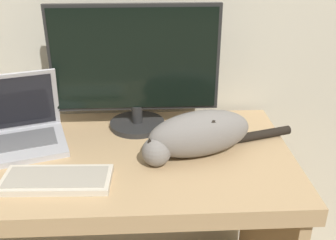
{
  "coord_description": "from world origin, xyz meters",
  "views": [
    {
      "loc": [
        0.2,
        -0.83,
        1.45
      ],
      "look_at": [
        0.26,
        0.3,
        0.91
      ],
      "focal_mm": 42.0,
      "sensor_mm": 36.0,
      "label": 1
    }
  ],
  "objects_px": {
    "laptop": "(13,132)",
    "cat": "(198,134)",
    "monitor": "(135,68)",
    "external_keyboard": "(57,180)"
  },
  "relations": [
    {
      "from": "laptop",
      "to": "cat",
      "type": "height_order",
      "value": "laptop"
    },
    {
      "from": "cat",
      "to": "laptop",
      "type": "bearing_deg",
      "value": 155.32
    },
    {
      "from": "monitor",
      "to": "cat",
      "type": "xyz_separation_m",
      "value": [
        0.21,
        -0.22,
        -0.16
      ]
    },
    {
      "from": "monitor",
      "to": "cat",
      "type": "height_order",
      "value": "monitor"
    },
    {
      "from": "laptop",
      "to": "monitor",
      "type": "bearing_deg",
      "value": -1.27
    },
    {
      "from": "laptop",
      "to": "cat",
      "type": "xyz_separation_m",
      "value": [
        0.63,
        -0.09,
        0.03
      ]
    },
    {
      "from": "laptop",
      "to": "external_keyboard",
      "type": "height_order",
      "value": "laptop"
    },
    {
      "from": "laptop",
      "to": "cat",
      "type": "relative_size",
      "value": 0.72
    },
    {
      "from": "laptop",
      "to": "external_keyboard",
      "type": "relative_size",
      "value": 1.2
    },
    {
      "from": "cat",
      "to": "external_keyboard",
      "type": "bearing_deg",
      "value": -177.94
    }
  ]
}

